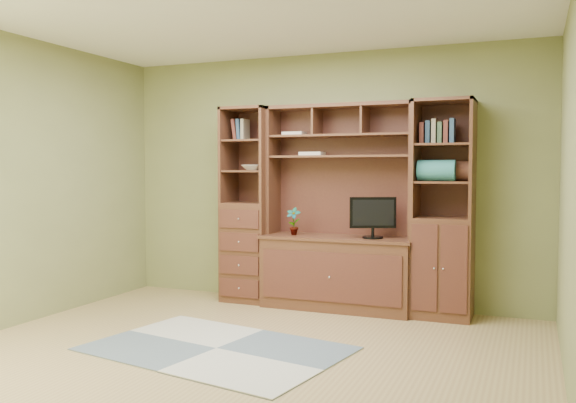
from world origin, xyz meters
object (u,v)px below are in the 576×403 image
at_px(center_hutch, 338,207).
at_px(left_tower, 249,205).
at_px(right_tower, 443,209).
at_px(monitor, 373,210).

bearing_deg(center_hutch, left_tower, 177.71).
xyz_separation_m(left_tower, right_tower, (2.02, 0.00, 0.00)).
distance_m(left_tower, right_tower, 2.02).
relative_size(center_hutch, left_tower, 1.00).
height_order(center_hutch, right_tower, same).
xyz_separation_m(center_hutch, left_tower, (-1.00, 0.04, 0.00)).
xyz_separation_m(left_tower, monitor, (1.37, -0.07, -0.02)).
xyz_separation_m(center_hutch, right_tower, (1.02, 0.04, 0.00)).
distance_m(center_hutch, right_tower, 1.03).
bearing_deg(left_tower, center_hutch, -2.29).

